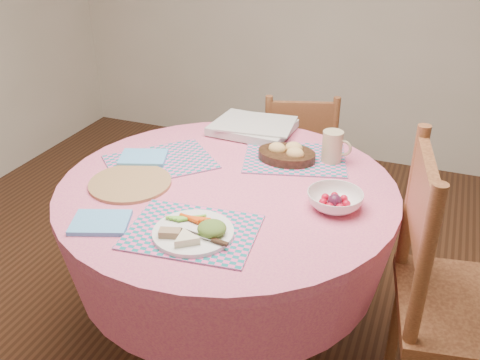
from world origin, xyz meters
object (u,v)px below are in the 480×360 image
object	(u,v)px
latte_mug	(333,146)
chair_right	(454,295)
wicker_trivet	(130,183)
fruit_bowl	(335,200)
chair_back	(298,162)
bread_bowl	(287,153)
dining_table	(228,230)
dinner_plate	(195,232)

from	to	relation	value
latte_mug	chair_right	bearing A→B (deg)	-37.86
wicker_trivet	fruit_bowl	world-z (taller)	fruit_bowl
chair_back	wicker_trivet	xyz separation A→B (m)	(-0.36, -1.01, 0.32)
bread_bowl	latte_mug	world-z (taller)	latte_mug
dining_table	dinner_plate	bearing A→B (deg)	-83.85
dining_table	dinner_plate	distance (m)	0.41
dining_table	fruit_bowl	size ratio (longest dim) A/B	5.11
chair_right	dinner_plate	xyz separation A→B (m)	(-0.78, -0.28, 0.23)
latte_mug	fruit_bowl	world-z (taller)	latte_mug
chair_right	bread_bowl	size ratio (longest dim) A/B	4.53
chair_right	chair_back	xyz separation A→B (m)	(-0.79, 0.96, -0.10)
bread_bowl	dinner_plate	bearing A→B (deg)	-99.65
chair_back	wicker_trivet	distance (m)	1.12
dining_table	chair_back	distance (m)	0.89
wicker_trivet	dinner_plate	xyz separation A→B (m)	(0.37, -0.22, 0.02)
dining_table	bread_bowl	size ratio (longest dim) A/B	5.39
dinner_plate	latte_mug	world-z (taller)	latte_mug
chair_back	wicker_trivet	size ratio (longest dim) A/B	2.82
chair_right	fruit_bowl	world-z (taller)	chair_right
chair_back	latte_mug	xyz separation A→B (m)	(0.28, -0.56, 0.38)
chair_back	chair_right	bearing A→B (deg)	111.58
fruit_bowl	chair_back	bearing A→B (deg)	112.25
bread_bowl	fruit_bowl	size ratio (longest dim) A/B	0.95
chair_right	wicker_trivet	bearing A→B (deg)	82.81
chair_right	dinner_plate	bearing A→B (deg)	99.72
dinner_plate	fruit_bowl	bearing A→B (deg)	42.81
bread_bowl	latte_mug	bearing A→B (deg)	17.45
chair_right	dining_table	bearing A→B (deg)	75.12
chair_right	chair_back	size ratio (longest dim) A/B	1.23
dinner_plate	bread_bowl	xyz separation A→B (m)	(0.11, 0.62, 0.01)
chair_right	wicker_trivet	distance (m)	1.17
chair_right	fruit_bowl	size ratio (longest dim) A/B	4.29
chair_back	wicker_trivet	bearing A→B (deg)	52.41
chair_right	dinner_plate	world-z (taller)	chair_right
chair_back	bread_bowl	distance (m)	0.71
wicker_trivet	latte_mug	xyz separation A→B (m)	(0.64, 0.45, 0.06)
latte_mug	fruit_bowl	distance (m)	0.35
wicker_trivet	latte_mug	world-z (taller)	latte_mug
bread_bowl	latte_mug	xyz separation A→B (m)	(0.17, 0.05, 0.04)
dinner_plate	latte_mug	bearing A→B (deg)	67.89
dinner_plate	latte_mug	xyz separation A→B (m)	(0.27, 0.67, 0.05)
bread_bowl	dining_table	bearing A→B (deg)	-117.83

